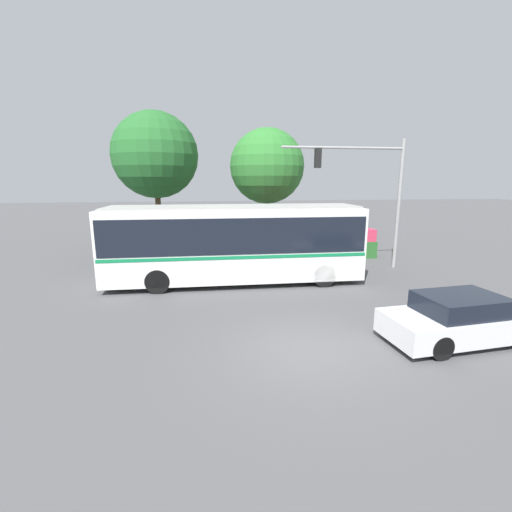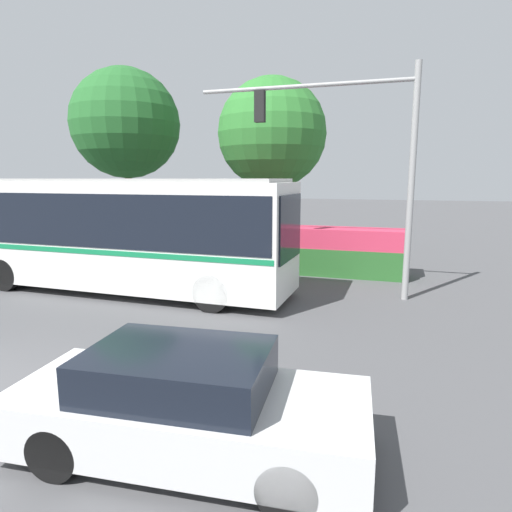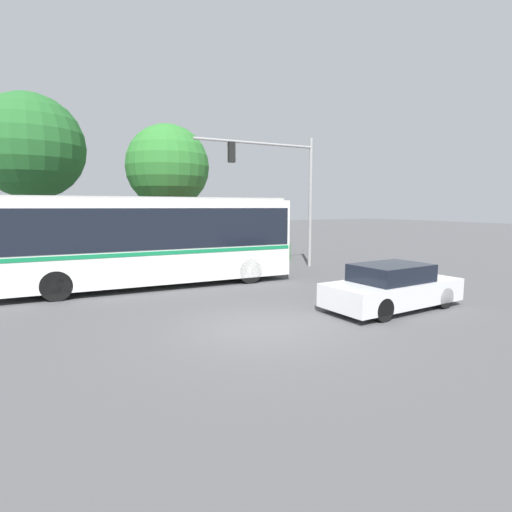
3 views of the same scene
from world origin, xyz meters
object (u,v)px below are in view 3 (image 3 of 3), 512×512
Objects in this scene: street_tree_centre at (168,167)px; city_bus at (148,236)px; sedan_foreground at (392,288)px; traffic_light_pole at (285,181)px; street_tree_left at (30,147)px.

city_bus is at bearing -109.98° from street_tree_centre.
sedan_foreground is 15.61m from street_tree_centre.
street_tree_centre is at bearing -55.86° from traffic_light_pole.
street_tree_left is at bearing 120.87° from city_bus.
sedan_foreground is 0.70× the size of traffic_light_pole.
traffic_light_pole is at bearing 13.87° from city_bus.
city_bus is 8.99m from street_tree_centre.
city_bus is 1.72× the size of traffic_light_pole.
street_tree_centre is at bearing 71.06° from city_bus.
street_tree_left is at bearing -173.36° from street_tree_centre.
city_bus is at bearing 125.85° from sedan_foreground.
traffic_light_pole is 0.84× the size of street_tree_centre.
city_bus is 9.01m from sedan_foreground.
sedan_foreground is at bearing -48.43° from city_bus.
street_tree_centre is (2.84, 7.81, 3.43)m from city_bus.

